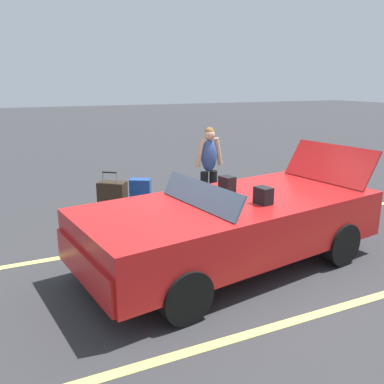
{
  "coord_description": "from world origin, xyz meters",
  "views": [
    {
      "loc": [
        2.65,
        4.47,
        2.45
      ],
      "look_at": [
        0.03,
        -1.21,
        0.75
      ],
      "focal_mm": 38.0,
      "sensor_mm": 36.0,
      "label": 1
    }
  ],
  "objects_px": {
    "suitcase_medium_bright": "(141,194)",
    "traveler_person": "(209,166)",
    "suitcase_large_black": "(113,202)",
    "duffel_bag": "(182,194)",
    "suitcase_small_carryon": "(155,213)",
    "convertible_car": "(220,227)"
  },
  "relations": [
    {
      "from": "convertible_car",
      "to": "duffel_bag",
      "type": "bearing_deg",
      "value": -113.65
    },
    {
      "from": "suitcase_large_black",
      "to": "traveler_person",
      "type": "height_order",
      "value": "traveler_person"
    },
    {
      "from": "suitcase_large_black",
      "to": "suitcase_medium_bright",
      "type": "height_order",
      "value": "suitcase_large_black"
    },
    {
      "from": "convertible_car",
      "to": "suitcase_medium_bright",
      "type": "bearing_deg",
      "value": -96.13
    },
    {
      "from": "convertible_car",
      "to": "suitcase_medium_bright",
      "type": "distance_m",
      "value": 2.99
    },
    {
      "from": "suitcase_large_black",
      "to": "suitcase_small_carryon",
      "type": "bearing_deg",
      "value": -96.81
    },
    {
      "from": "suitcase_medium_bright",
      "to": "traveler_person",
      "type": "bearing_deg",
      "value": -96.59
    },
    {
      "from": "traveler_person",
      "to": "duffel_bag",
      "type": "bearing_deg",
      "value": -177.5
    },
    {
      "from": "suitcase_small_carryon",
      "to": "traveler_person",
      "type": "bearing_deg",
      "value": -68.27
    },
    {
      "from": "convertible_car",
      "to": "traveler_person",
      "type": "xyz_separation_m",
      "value": [
        -0.97,
        -2.22,
        0.34
      ]
    },
    {
      "from": "suitcase_large_black",
      "to": "duffel_bag",
      "type": "bearing_deg",
      "value": -30.67
    },
    {
      "from": "convertible_car",
      "to": "suitcase_medium_bright",
      "type": "height_order",
      "value": "convertible_car"
    },
    {
      "from": "suitcase_small_carryon",
      "to": "suitcase_large_black",
      "type": "bearing_deg",
      "value": 54.6
    },
    {
      "from": "suitcase_medium_bright",
      "to": "traveler_person",
      "type": "height_order",
      "value": "traveler_person"
    },
    {
      "from": "convertible_car",
      "to": "suitcase_large_black",
      "type": "height_order",
      "value": "convertible_car"
    },
    {
      "from": "suitcase_medium_bright",
      "to": "traveler_person",
      "type": "relative_size",
      "value": 0.38
    },
    {
      "from": "suitcase_large_black",
      "to": "suitcase_medium_bright",
      "type": "relative_size",
      "value": 1.52
    },
    {
      "from": "suitcase_small_carryon",
      "to": "traveler_person",
      "type": "height_order",
      "value": "traveler_person"
    },
    {
      "from": "suitcase_medium_bright",
      "to": "suitcase_small_carryon",
      "type": "xyz_separation_m",
      "value": [
        0.08,
        1.05,
        -0.06
      ]
    },
    {
      "from": "convertible_car",
      "to": "duffel_bag",
      "type": "height_order",
      "value": "convertible_car"
    },
    {
      "from": "suitcase_medium_bright",
      "to": "duffel_bag",
      "type": "bearing_deg",
      "value": -50.45
    },
    {
      "from": "convertible_car",
      "to": "traveler_person",
      "type": "bearing_deg",
      "value": -122.56
    }
  ]
}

